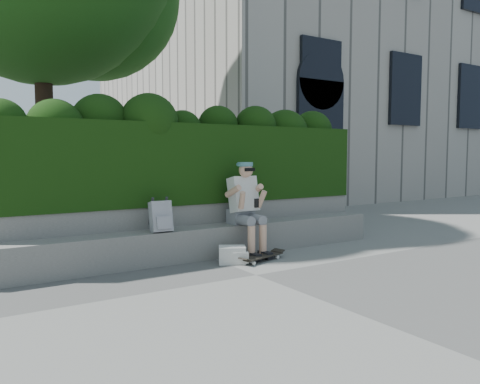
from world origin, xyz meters
TOP-DOWN VIEW (x-y plane):
  - ground at (0.00, 0.00)m, footprint 80.00×80.00m
  - bench_ledge at (0.00, 1.25)m, footprint 6.00×0.45m
  - planter_wall at (0.00, 1.73)m, footprint 6.00×0.50m
  - hedge at (0.00, 1.95)m, footprint 6.00×1.00m
  - building at (9.00, 11.00)m, footprint 12.00×12.00m
  - person at (0.54, 1.07)m, footprint 0.40×0.76m
  - skateboard at (0.50, 0.58)m, footprint 0.76×0.37m
  - backpack_plaid at (-0.77, 1.15)m, footprint 0.29×0.16m
  - backpack_ground at (0.08, 0.70)m, footprint 0.44×0.40m

SIDE VIEW (x-z plane):
  - ground at x=0.00m, z-range 0.00..0.00m
  - skateboard at x=0.50m, z-range 0.03..0.10m
  - backpack_ground at x=0.08m, z-range 0.00..0.23m
  - bench_ledge at x=0.00m, z-range 0.00..0.45m
  - planter_wall at x=0.00m, z-range 0.00..0.75m
  - backpack_plaid at x=-0.77m, z-range 0.45..0.86m
  - person at x=0.54m, z-range 0.06..1.44m
  - hedge at x=0.00m, z-range 0.75..1.95m
  - building at x=9.00m, z-range 0.00..15.00m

